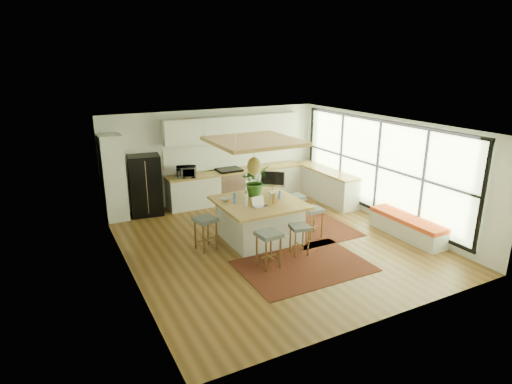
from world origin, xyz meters
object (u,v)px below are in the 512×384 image
stool_near_right (299,239)px  island_plant (255,184)px  island (259,220)px  stool_right_back (295,209)px  monitor (273,182)px  fridge (145,182)px  stool_left_side (206,234)px  microwave (186,171)px  stool_near_left (269,251)px  laptop (261,202)px  stool_right_front (312,222)px

stool_near_right → island_plant: (-0.28, 1.57, 0.85)m
island → stool_right_back: 1.40m
stool_near_right → island_plant: bearing=100.1°
monitor → fridge: bearing=175.6°
monitor → island_plant: (-0.51, -0.01, 0.02)m
stool_right_back → stool_left_side: bearing=-169.8°
monitor → microwave: (-1.41, 2.36, -0.08)m
fridge → stool_near_left: fridge is taller
island → microwave: (-0.80, 2.81, 0.64)m
stool_right_back → fridge: bearing=143.8°
microwave → stool_near_right: bearing=-56.7°
fridge → laptop: (1.79, -3.22, 0.12)m
laptop → monitor: 1.11m
stool_near_left → laptop: size_ratio=2.30×
stool_right_front → laptop: bearing=175.3°
stool_near_left → stool_left_side: size_ratio=1.02×
island → stool_near_right: size_ratio=2.79×
stool_near_left → laptop: bearing=70.7°
stool_right_front → fridge: bearing=133.2°
laptop → island_plant: size_ratio=0.47×
fridge → stool_near_left: 4.49m
stool_near_right → fridge: bearing=120.2°
stool_near_right → microwave: (-1.19, 3.94, 0.75)m
laptop → stool_near_right: bearing=-64.1°
stool_near_right → stool_right_back: bearing=60.7°
stool_near_left → laptop: (0.35, 1.00, 0.70)m
stool_near_right → microwave: microwave is taller
stool_right_back → laptop: (-1.45, -0.85, 0.70)m
stool_right_back → stool_near_left: bearing=-134.2°
stool_right_back → microwave: 3.21m
island → monitor: monitor is taller
island → microwave: 2.99m
stool_left_side → island_plant: island_plant is taller
island_plant → island: bearing=-104.2°
stool_near_left → stool_right_front: stool_near_left is taller
stool_near_right → island_plant: size_ratio=0.93×
stool_right_back → microwave: bearing=132.2°
stool_right_back → microwave: microwave is taller
stool_near_left → stool_near_right: (0.89, 0.23, 0.00)m
monitor → stool_right_back: bearing=43.1°
island → stool_near_left: island is taller
stool_near_right → monitor: 1.80m
stool_near_right → island_plant: 1.81m
monitor → stool_near_left: bearing=-82.5°
laptop → island_plant: bearing=63.4°
laptop → monitor: size_ratio=0.55×
laptop → monitor: monitor is taller
stool_left_side → stool_near_right: bearing=-34.1°
stool_right_front → monitor: 1.36m
stool_right_front → stool_left_side: size_ratio=0.95×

